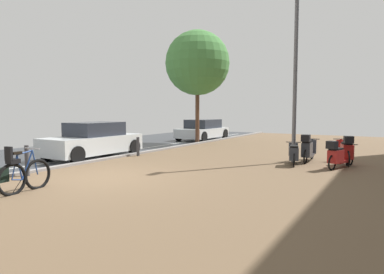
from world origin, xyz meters
TOP-DOWN VIEW (x-y plane):
  - ground at (1.43, 0.00)m, footprint 21.00×40.00m
  - bicycle_foreground at (-0.38, -2.15)m, footprint 0.62×1.44m
  - scooter_near at (5.50, 5.96)m, footprint 0.81×1.73m
  - scooter_mid at (3.99, 4.98)m, footprint 0.75×1.77m
  - scooter_far at (4.28, 5.83)m, footprint 0.52×1.85m
  - scooter_extra at (5.41, 4.97)m, footprint 0.81×1.74m
  - parked_car_near at (-3.42, 2.85)m, footprint 1.85×4.08m
  - parked_car_far at (-3.50, 12.03)m, footprint 1.94×3.92m
  - lamp_post at (3.84, 5.54)m, footprint 0.20×0.52m
  - street_tree at (-2.66, 9.88)m, footprint 3.59×3.59m
  - bollard_near at (-2.05, -0.93)m, footprint 0.12×0.12m
  - bollard_far at (-2.05, 3.96)m, footprint 0.12×0.12m

SIDE VIEW (x-z plane):
  - ground at x=1.43m, z-range -0.09..0.04m
  - scooter_mid at x=3.99m, z-range 0.00..0.75m
  - bollard_far at x=-2.05m, z-range 0.00..0.77m
  - bicycle_foreground at x=-0.38m, z-range -0.16..0.96m
  - scooter_extra at x=5.41m, z-range -0.05..0.89m
  - bollard_near at x=-2.05m, z-range 0.00..0.88m
  - scooter_far at x=4.28m, z-range -0.06..0.99m
  - scooter_near at x=5.50m, z-range -0.05..0.99m
  - parked_car_far at x=-3.50m, z-range -0.03..1.25m
  - parked_car_near at x=-3.42m, z-range -0.05..1.34m
  - lamp_post at x=3.84m, z-range 0.32..6.35m
  - street_tree at x=-2.66m, z-range 1.34..7.63m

